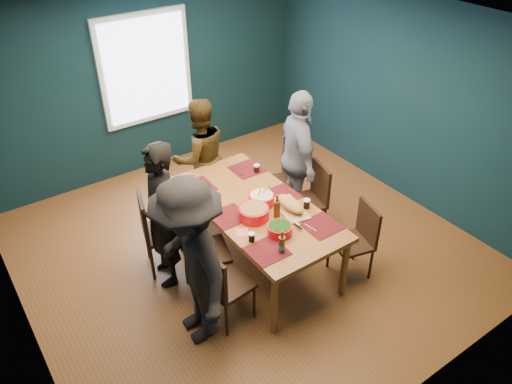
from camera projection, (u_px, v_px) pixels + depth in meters
room at (231, 142)px, 5.56m from camera, size 5.01×5.01×2.71m
dining_table at (256, 211)px, 5.55m from camera, size 1.07×2.13×0.81m
chair_left_far at (155, 227)px, 5.55m from camera, size 0.57×0.57×1.01m
chair_left_mid at (197, 247)px, 5.26m from camera, size 0.58×0.58×1.02m
chair_left_near at (221, 282)px, 4.89m from camera, size 0.47×0.47×0.94m
chair_right_far at (281, 177)px, 6.58m from camera, size 0.49×0.49×0.87m
chair_right_mid at (312, 195)px, 6.14m from camera, size 0.52×0.52×0.95m
chair_right_near at (359, 235)px, 5.53m from camera, size 0.49×0.49×0.90m
person_far_left at (161, 216)px, 5.27m from camera, size 0.54×0.70×1.71m
person_back at (200, 157)px, 6.41m from camera, size 0.84×0.69×1.59m
person_right at (298, 158)px, 6.23m from camera, size 0.77×1.12×1.77m
person_near_left at (191, 264)px, 4.58m from camera, size 0.79×1.23×1.81m
bowl_salad at (254, 213)px, 5.28m from camera, size 0.33×0.33×0.14m
bowl_dumpling at (261, 199)px, 5.51m from camera, size 0.29×0.29×0.27m
bowl_herbs at (280, 229)px, 5.07m from camera, size 0.26×0.26×0.11m
cutting_board at (290, 205)px, 5.41m from camera, size 0.34×0.63×0.14m
small_bowl at (198, 189)px, 5.74m from camera, size 0.13×0.13×0.05m
beer_bottle_a at (282, 245)px, 4.81m from camera, size 0.07×0.07×0.25m
beer_bottle_b at (277, 208)px, 5.28m from camera, size 0.07×0.07×0.28m
cola_glass_a at (252, 237)px, 4.98m from camera, size 0.07×0.07×0.10m
cola_glass_b at (307, 203)px, 5.45m from camera, size 0.08×0.08×0.10m
cola_glass_c at (257, 168)px, 6.06m from camera, size 0.07×0.07×0.10m
cola_glass_d at (217, 208)px, 5.37m from camera, size 0.08×0.08×0.12m
napkin_a at (281, 191)px, 5.75m from camera, size 0.20×0.20×0.00m
napkin_b at (242, 232)px, 5.12m from camera, size 0.17×0.17×0.00m
napkin_c at (322, 226)px, 5.20m from camera, size 0.21×0.21×0.00m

